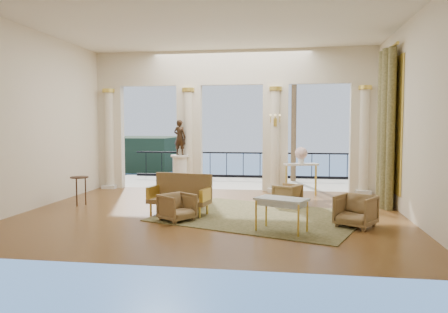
% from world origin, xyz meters
% --- Properties ---
extents(floor, '(9.00, 9.00, 0.00)m').
position_xyz_m(floor, '(0.00, 0.00, 0.00)').
color(floor, '#46270D').
rests_on(floor, ground).
extents(room_walls, '(9.00, 9.00, 9.00)m').
position_xyz_m(room_walls, '(0.00, -1.12, 2.88)').
color(room_walls, '#EFE3C9').
rests_on(room_walls, ground).
extents(arcade, '(9.00, 0.56, 4.50)m').
position_xyz_m(arcade, '(-0.00, 3.82, 2.58)').
color(arcade, beige).
rests_on(arcade, ground).
extents(terrace, '(10.00, 3.60, 0.10)m').
position_xyz_m(terrace, '(0.00, 5.80, -0.05)').
color(terrace, beige).
rests_on(terrace, ground).
extents(balustrade, '(9.00, 0.06, 1.03)m').
position_xyz_m(balustrade, '(0.00, 7.40, 0.41)').
color(balustrade, black).
rests_on(balustrade, terrace).
extents(palm_tree, '(2.00, 2.00, 4.50)m').
position_xyz_m(palm_tree, '(2.00, 6.60, 4.09)').
color(palm_tree, '#4C3823').
rests_on(palm_tree, terrace).
extents(headland, '(22.00, 18.00, 6.00)m').
position_xyz_m(headland, '(-30.00, 70.00, -3.00)').
color(headland, black).
rests_on(headland, sea).
extents(sea, '(160.00, 160.00, 0.00)m').
position_xyz_m(sea, '(0.00, 60.00, -6.00)').
color(sea, '#245594').
rests_on(sea, ground).
extents(curtain, '(0.33, 1.40, 4.09)m').
position_xyz_m(curtain, '(4.28, 1.50, 2.02)').
color(curtain, '#484327').
rests_on(curtain, ground).
extents(window_frame, '(0.04, 1.60, 3.40)m').
position_xyz_m(window_frame, '(4.47, 1.50, 2.10)').
color(window_frame, gold).
rests_on(window_frame, room_walls).
extents(wall_sconce, '(0.30, 0.11, 0.33)m').
position_xyz_m(wall_sconce, '(1.40, 3.51, 2.23)').
color(wall_sconce, gold).
rests_on(wall_sconce, arcade).
extents(rug, '(5.24, 4.66, 0.02)m').
position_xyz_m(rug, '(1.23, -0.22, 0.01)').
color(rug, '#31371A').
rests_on(rug, ground).
extents(armchair_a, '(0.88, 0.88, 0.67)m').
position_xyz_m(armchair_a, '(-0.59, -0.93, 0.33)').
color(armchair_a, '#4F4020').
rests_on(armchair_a, ground).
extents(armchair_b, '(0.96, 0.94, 0.74)m').
position_xyz_m(armchair_b, '(3.21, -0.94, 0.37)').
color(armchair_b, '#4F4020').
rests_on(armchair_b, ground).
extents(armchair_c, '(0.79, 0.81, 0.63)m').
position_xyz_m(armchair_c, '(1.80, 1.31, 0.31)').
color(armchair_c, '#4F4020').
rests_on(armchair_c, ground).
extents(armchair_d, '(0.72, 0.75, 0.69)m').
position_xyz_m(armchair_d, '(-0.65, 0.56, 0.34)').
color(armchair_d, '#4F4020').
rests_on(armchair_d, ground).
extents(settee, '(1.53, 0.87, 0.96)m').
position_xyz_m(settee, '(-0.69, -0.17, 0.47)').
color(settee, '#4F4020').
rests_on(settee, ground).
extents(game_table, '(1.12, 0.89, 0.68)m').
position_xyz_m(game_table, '(1.70, -1.60, 0.61)').
color(game_table, '#ADC6D5').
rests_on(game_table, ground).
extents(pedestal, '(0.63, 0.63, 1.16)m').
position_xyz_m(pedestal, '(-1.65, 3.50, 0.56)').
color(pedestal, silver).
rests_on(pedestal, ground).
extents(statue, '(0.46, 0.36, 1.13)m').
position_xyz_m(statue, '(-1.65, 3.50, 1.72)').
color(statue, '#302115').
rests_on(statue, pedestal).
extents(console_table, '(1.07, 0.65, 0.95)m').
position_xyz_m(console_table, '(2.20, 3.26, 0.79)').
color(console_table, silver).
rests_on(console_table, ground).
extents(urn, '(0.38, 0.38, 0.50)m').
position_xyz_m(urn, '(2.20, 3.26, 1.24)').
color(urn, white).
rests_on(urn, console_table).
extents(side_table, '(0.47, 0.47, 0.76)m').
position_xyz_m(side_table, '(-3.60, 0.53, 0.65)').
color(side_table, black).
rests_on(side_table, ground).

